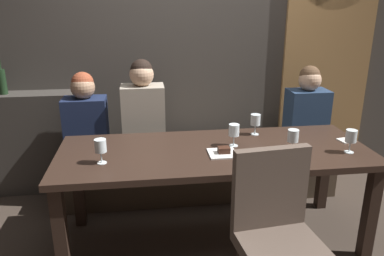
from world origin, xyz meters
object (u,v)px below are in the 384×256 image
object	(u,v)px
dining_table	(214,161)
wine_glass_end_left	(101,147)
wine_glass_near_right	(234,131)
chair_near_side	(277,226)
diner_bearded	(143,111)
diner_far_end	(307,109)
diner_redhead	(86,117)
wine_glass_near_left	(293,137)
wine_glass_center_back	(351,137)
dessert_plate	(223,152)
wine_bottle_dark_red	(2,81)
wine_glass_far_left	(255,121)
banquette_bench	(199,173)

from	to	relation	value
dining_table	wine_glass_end_left	size ratio (longest dim) A/B	13.41
wine_glass_near_right	chair_near_side	bearing A→B (deg)	-85.03
diner_bearded	diner_far_end	size ratio (longest dim) A/B	1.12
diner_redhead	diner_bearded	bearing A→B (deg)	-5.48
diner_redhead	diner_far_end	xyz separation A→B (m)	(1.98, -0.01, 0.01)
diner_redhead	wine_glass_near_left	size ratio (longest dim) A/B	4.47
wine_glass_center_back	dessert_plate	bearing A→B (deg)	174.42
diner_far_end	diner_redhead	bearing A→B (deg)	179.81
wine_bottle_dark_red	wine_glass_far_left	size ratio (longest dim) A/B	1.99
diner_bearded	wine_bottle_dark_red	distance (m)	1.29
diner_bearded	dessert_plate	xyz separation A→B (m)	(0.53, -0.77, -0.09)
diner_redhead	wine_glass_near_left	world-z (taller)	diner_redhead
dining_table	banquette_bench	size ratio (longest dim) A/B	0.88
dining_table	diner_redhead	size ratio (longest dim) A/B	3.00
dining_table	wine_glass_center_back	world-z (taller)	wine_glass_center_back
banquette_bench	wine_glass_end_left	xyz separation A→B (m)	(-0.77, -0.84, 0.62)
wine_bottle_dark_red	wine_glass_center_back	bearing A→B (deg)	-24.63
wine_glass_near_right	dessert_plate	xyz separation A→B (m)	(-0.11, -0.14, -0.10)
diner_redhead	wine_glass_far_left	xyz separation A→B (m)	(1.35, -0.46, 0.06)
diner_redhead	wine_glass_center_back	xyz separation A→B (m)	(1.90, -0.90, 0.06)
diner_redhead	diner_far_end	size ratio (longest dim) A/B	0.99
chair_near_side	wine_bottle_dark_red	distance (m)	2.65
wine_bottle_dark_red	wine_glass_near_left	size ratio (longest dim) A/B	1.99
dessert_plate	dining_table	bearing A→B (deg)	113.25
banquette_bench	diner_bearded	size ratio (longest dim) A/B	2.99
diner_far_end	dessert_plate	world-z (taller)	diner_far_end
dessert_plate	banquette_bench	bearing A→B (deg)	92.87
diner_far_end	wine_glass_far_left	xyz separation A→B (m)	(-0.62, -0.45, 0.05)
dining_table	chair_near_side	size ratio (longest dim) A/B	2.24
wine_glass_near_left	diner_far_end	bearing A→B (deg)	60.67
diner_redhead	banquette_bench	bearing A→B (deg)	-1.50
diner_far_end	wine_glass_end_left	size ratio (longest dim) A/B	4.54
chair_near_side	wine_glass_near_left	world-z (taller)	chair_near_side
wine_glass_end_left	wine_glass_near_right	size ratio (longest dim) A/B	1.00
dining_table	diner_redhead	distance (m)	1.23
wine_glass_end_left	wine_glass_far_left	size ratio (longest dim) A/B	1.00
wine_glass_near_right	wine_glass_far_left	xyz separation A→B (m)	(0.22, 0.22, -0.00)
diner_far_end	wine_bottle_dark_red	world-z (taller)	wine_bottle_dark_red
banquette_bench	wine_glass_near_right	size ratio (longest dim) A/B	15.24
banquette_bench	diner_far_end	world-z (taller)	diner_far_end
diner_far_end	wine_glass_far_left	world-z (taller)	diner_far_end
dining_table	chair_near_side	world-z (taller)	chair_near_side
wine_bottle_dark_red	wine_glass_end_left	distance (m)	1.52
diner_redhead	wine_bottle_dark_red	bearing A→B (deg)	157.64
wine_glass_near_right	diner_far_end	bearing A→B (deg)	38.41
wine_glass_near_right	dessert_plate	size ratio (longest dim) A/B	0.86
wine_bottle_dark_red	wine_glass_center_back	xyz separation A→B (m)	(2.63, -1.21, -0.21)
diner_far_end	wine_glass_near_left	distance (m)	0.97
diner_far_end	wine_bottle_dark_red	size ratio (longest dim) A/B	2.28
dessert_plate	wine_glass_near_right	bearing A→B (deg)	52.46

